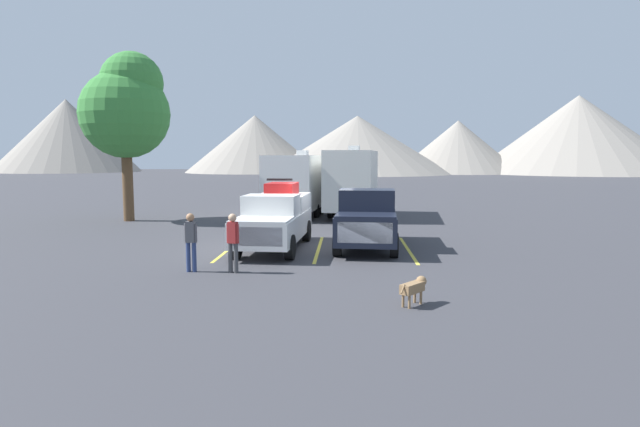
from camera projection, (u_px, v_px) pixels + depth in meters
ground_plane at (320, 244)px, 20.15m from camera, size 240.00×240.00×0.00m
pickup_truck_a at (276, 217)px, 19.27m from camera, size 2.41×5.80×2.54m
pickup_truck_b at (367, 217)px, 19.46m from camera, size 2.48×5.51×2.21m
lot_stripe_a at (231, 248)px, 19.32m from camera, size 0.12×5.50×0.01m
lot_stripe_b at (319, 249)px, 19.16m from camera, size 0.12×5.50×0.01m
lot_stripe_c at (408, 250)px, 18.99m from camera, size 0.12×5.50×0.01m
camper_trailer_a at (299, 181)px, 29.74m from camera, size 3.38×8.59×3.74m
camper_trailer_b at (352, 180)px, 29.14m from camera, size 3.19×7.52×4.00m
person_a at (191, 238)px, 15.24m from camera, size 0.38×0.24×1.73m
person_b at (233, 239)px, 15.11m from camera, size 0.38×0.26×1.74m
dog at (415, 287)px, 11.88m from camera, size 0.68×0.78×0.63m
tree_a at (127, 107)px, 26.95m from camera, size 4.56×4.56×8.77m
mountain_ridge at (360, 139)px, 109.34m from camera, size 146.46×44.79×16.27m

